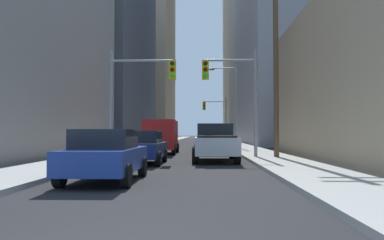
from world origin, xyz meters
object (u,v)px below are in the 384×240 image
at_px(cargo_van_red, 161,135).
at_px(traffic_signal_near_left, 139,85).
at_px(sedan_blue, 106,155).
at_px(sedan_navy, 143,147).
at_px(traffic_signal_near_right, 232,86).
at_px(traffic_signal_far_right, 216,113).
at_px(sedan_green, 211,141).
at_px(sedan_beige, 209,139).
at_px(pickup_truck_silver, 215,143).
at_px(sedan_white, 213,143).

relative_size(cargo_van_red, traffic_signal_near_left, 0.87).
relative_size(sedan_blue, sedan_navy, 0.99).
xyz_separation_m(traffic_signal_near_right, traffic_signal_far_right, (-0.01, 28.02, 0.00)).
relative_size(sedan_green, traffic_signal_near_left, 0.70).
relative_size(sedan_beige, traffic_signal_far_right, 0.70).
height_order(pickup_truck_silver, traffic_signal_far_right, traffic_signal_far_right).
bearing_deg(sedan_white, cargo_van_red, 177.31).
height_order(cargo_van_red, sedan_white, cargo_van_red).
height_order(sedan_white, sedan_green, same).
height_order(pickup_truck_silver, traffic_signal_near_left, traffic_signal_near_left).
bearing_deg(sedan_beige, sedan_navy, -98.30).
bearing_deg(sedan_beige, traffic_signal_near_left, -101.86).
xyz_separation_m(sedan_green, sedan_beige, (-0.08, 7.35, 0.00)).
xyz_separation_m(pickup_truck_silver, sedan_white, (0.07, 6.55, -0.16)).
bearing_deg(cargo_van_red, traffic_signal_near_right, -49.21).
bearing_deg(traffic_signal_near_left, sedan_green, 71.07).
bearing_deg(sedan_beige, sedan_blue, -96.63).
distance_m(sedan_blue, sedan_beige, 29.69).
relative_size(sedan_green, traffic_signal_near_right, 0.70).
relative_size(sedan_blue, sedan_beige, 1.00).
relative_size(pickup_truck_silver, sedan_white, 1.29).
xyz_separation_m(sedan_navy, traffic_signal_near_left, (-0.75, 3.47, 3.27)).
bearing_deg(traffic_signal_near_right, traffic_signal_near_left, 180.00).
height_order(sedan_white, sedan_beige, same).
relative_size(cargo_van_red, sedan_navy, 1.24).
bearing_deg(pickup_truck_silver, traffic_signal_near_left, 159.22).
bearing_deg(sedan_white, sedan_blue, -103.24).
bearing_deg(traffic_signal_near_left, sedan_white, 49.97).
bearing_deg(sedan_white, traffic_signal_far_right, 87.70).
relative_size(sedan_white, traffic_signal_far_right, 0.70).
height_order(sedan_navy, sedan_white, same).
relative_size(sedan_green, sedan_beige, 1.01).
xyz_separation_m(sedan_navy, sedan_green, (3.44, 15.70, 0.00)).
height_order(pickup_truck_silver, cargo_van_red, cargo_van_red).
bearing_deg(traffic_signal_far_right, cargo_van_red, -100.99).
xyz_separation_m(sedan_beige, traffic_signal_near_right, (1.01, -19.58, 3.23)).
bearing_deg(traffic_signal_far_right, traffic_signal_near_left, -100.35).
bearing_deg(pickup_truck_silver, traffic_signal_near_right, 57.19).
relative_size(sedan_white, sedan_beige, 1.00).
xyz_separation_m(sedan_green, traffic_signal_far_right, (0.92, 15.79, 3.23)).
bearing_deg(sedan_white, sedan_navy, -112.12).
distance_m(pickup_truck_silver, sedan_blue, 9.03).
height_order(sedan_navy, sedan_beige, same).
bearing_deg(traffic_signal_near_right, pickup_truck_silver, -122.81).
height_order(sedan_navy, traffic_signal_near_left, traffic_signal_near_left).
relative_size(sedan_blue, traffic_signal_far_right, 0.70).
distance_m(pickup_truck_silver, traffic_signal_near_right, 3.59).
distance_m(sedan_green, traffic_signal_far_right, 16.14).
bearing_deg(traffic_signal_near_left, traffic_signal_far_right, 79.65).
bearing_deg(traffic_signal_near_right, cargo_van_red, 130.79).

